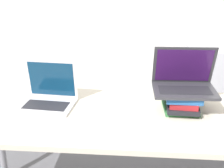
{
  "coord_description": "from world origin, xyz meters",
  "views": [
    {
      "loc": [
        0.16,
        -1.22,
        1.52
      ],
      "look_at": [
        0.02,
        0.37,
        0.92
      ],
      "focal_mm": 50.0,
      "sensor_mm": 36.0,
      "label": 1
    }
  ],
  "objects_px": {
    "wireless_keyboard": "(186,130)",
    "laptop_on_books": "(184,82)",
    "mini_fridge": "(210,86)",
    "laptop_left": "(48,96)",
    "book_stack": "(182,100)"
  },
  "relations": [
    {
      "from": "book_stack",
      "to": "wireless_keyboard",
      "type": "xyz_separation_m",
      "value": [
        -0.01,
        -0.25,
        -0.05
      ]
    },
    {
      "from": "book_stack",
      "to": "mini_fridge",
      "type": "bearing_deg",
      "value": 70.29
    },
    {
      "from": "laptop_on_books",
      "to": "wireless_keyboard",
      "type": "height_order",
      "value": "laptop_on_books"
    },
    {
      "from": "wireless_keyboard",
      "to": "mini_fridge",
      "type": "bearing_deg",
      "value": 73.02
    },
    {
      "from": "laptop_left",
      "to": "laptop_on_books",
      "type": "height_order",
      "value": "laptop_on_books"
    },
    {
      "from": "book_stack",
      "to": "wireless_keyboard",
      "type": "bearing_deg",
      "value": -91.9
    },
    {
      "from": "mini_fridge",
      "to": "laptop_left",
      "type": "bearing_deg",
      "value": -134.26
    },
    {
      "from": "mini_fridge",
      "to": "laptop_on_books",
      "type": "bearing_deg",
      "value": -109.78
    },
    {
      "from": "laptop_on_books",
      "to": "mini_fridge",
      "type": "distance_m",
      "value": 1.46
    },
    {
      "from": "laptop_left",
      "to": "mini_fridge",
      "type": "distance_m",
      "value": 1.84
    },
    {
      "from": "wireless_keyboard",
      "to": "laptop_on_books",
      "type": "bearing_deg",
      "value": 87.47
    },
    {
      "from": "book_stack",
      "to": "mini_fridge",
      "type": "distance_m",
      "value": 1.44
    },
    {
      "from": "book_stack",
      "to": "mini_fridge",
      "type": "xyz_separation_m",
      "value": [
        0.47,
        1.3,
        -0.39
      ]
    },
    {
      "from": "laptop_left",
      "to": "wireless_keyboard",
      "type": "bearing_deg",
      "value": -18.65
    },
    {
      "from": "laptop_left",
      "to": "wireless_keyboard",
      "type": "distance_m",
      "value": 0.83
    }
  ]
}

